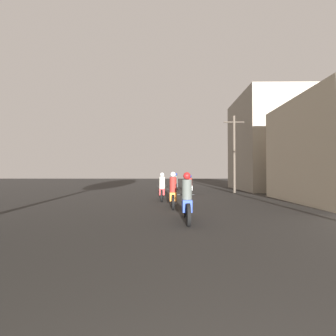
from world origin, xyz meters
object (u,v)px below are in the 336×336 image
(building_right_far, at_px, (270,144))
(motorcycle_black, at_px, (176,183))
(motorcycle_blue, at_px, (187,202))
(motorcycle_white, at_px, (190,186))
(motorcycle_orange, at_px, (173,193))
(motorcycle_red, at_px, (162,189))
(utility_pole_far, at_px, (234,152))

(building_right_far, bearing_deg, motorcycle_black, -176.32)
(motorcycle_blue, distance_m, motorcycle_white, 9.27)
(motorcycle_orange, bearing_deg, motorcycle_white, 75.67)
(building_right_far, bearing_deg, motorcycle_red, -140.57)
(motorcycle_red, bearing_deg, motorcycle_white, 69.73)
(motorcycle_white, xyz_separation_m, motorcycle_black, (-0.93, 3.76, 0.04))
(motorcycle_red, bearing_deg, building_right_far, 46.47)
(motorcycle_black, bearing_deg, motorcycle_blue, -97.06)
(motorcycle_black, bearing_deg, utility_pole_far, -36.02)
(building_right_far, bearing_deg, motorcycle_white, -151.15)
(motorcycle_white, bearing_deg, motorcycle_black, 96.98)
(motorcycle_blue, height_order, building_right_far, building_right_far)
(motorcycle_white, relative_size, motorcycle_black, 0.94)
(motorcycle_red, distance_m, motorcycle_black, 7.53)
(motorcycle_blue, xyz_separation_m, motorcycle_black, (-0.02, 12.98, -0.02))
(motorcycle_red, bearing_deg, utility_pole_far, 48.86)
(motorcycle_white, bearing_deg, motorcycle_orange, -108.79)
(motorcycle_black, bearing_deg, building_right_far, -3.47)
(motorcycle_black, xyz_separation_m, building_right_far, (8.78, 0.57, 3.67))
(motorcycle_white, distance_m, motorcycle_black, 3.87)
(motorcycle_orange, relative_size, utility_pole_far, 0.33)
(motorcycle_blue, bearing_deg, motorcycle_black, 87.29)
(motorcycle_black, bearing_deg, motorcycle_red, -104.67)
(motorcycle_red, distance_m, motorcycle_white, 4.17)
(motorcycle_white, height_order, utility_pole_far, utility_pole_far)
(motorcycle_black, distance_m, building_right_far, 9.53)
(motorcycle_blue, bearing_deg, motorcycle_orange, 95.08)
(motorcycle_black, relative_size, utility_pole_far, 0.33)
(motorcycle_blue, xyz_separation_m, building_right_far, (8.76, 13.55, 3.65))
(motorcycle_white, distance_m, building_right_far, 9.70)
(motorcycle_blue, relative_size, motorcycle_orange, 1.02)
(motorcycle_blue, distance_m, motorcycle_black, 12.98)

